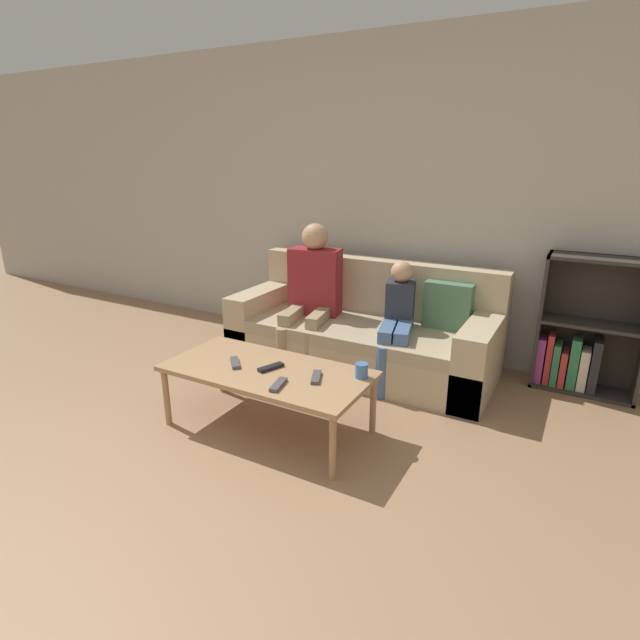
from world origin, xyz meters
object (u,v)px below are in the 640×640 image
bookshelf (584,338)px  person_adult (313,285)px  tv_remote_0 (271,367)px  tv_remote_3 (278,385)px  tv_remote_1 (235,363)px  person_child (398,318)px  couch (364,334)px  coffee_table (267,374)px  tv_remote_2 (316,377)px  cup_near (362,371)px

bookshelf → person_adult: 2.08m
person_adult → bookshelf: bearing=3.5°
bookshelf → tv_remote_0: 2.30m
person_adult → tv_remote_3: person_adult is taller
person_adult → tv_remote_0: bearing=-82.5°
tv_remote_1 → person_child: bearing=15.7°
couch → tv_remote_0: couch is taller
bookshelf → coffee_table: (-1.69, -1.60, -0.02)m
tv_remote_1 → tv_remote_2: 0.55m
person_child → bookshelf: bearing=9.3°
cup_near → tv_remote_1: 0.80m
tv_remote_2 → tv_remote_3: (-0.14, -0.19, 0.00)m
cup_near → tv_remote_0: 0.56m
person_child → cup_near: bearing=-96.4°
bookshelf → tv_remote_3: bearing=-130.0°
tv_remote_3 → cup_near: bearing=31.2°
couch → cup_near: size_ratio=23.57×
person_child → tv_remote_2: (-0.11, -1.05, -0.08)m
cup_near → tv_remote_1: cup_near is taller
person_adult → person_child: bearing=-14.1°
person_adult → cup_near: 1.32m
cup_near → tv_remote_3: (-0.36, -0.34, -0.03)m
person_adult → cup_near: bearing=-57.1°
tv_remote_1 → tv_remote_2: same height
person_adult → tv_remote_0: person_adult is taller
bookshelf → tv_remote_2: (-1.35, -1.58, 0.03)m
cup_near → couch: bearing=113.2°
couch → tv_remote_0: 1.21m
person_child → tv_remote_0: bearing=-125.4°
person_child → tv_remote_1: bearing=-134.5°
tv_remote_3 → tv_remote_0: bearing=122.4°
tv_remote_1 → person_adult: bearing=51.6°
couch → tv_remote_0: bearing=-94.5°
couch → coffee_table: (-0.12, -1.21, 0.10)m
couch → tv_remote_3: bearing=-86.7°
person_child → cup_near: person_child is taller
coffee_table → tv_remote_1: size_ratio=8.21×
couch → person_adult: (-0.44, -0.07, 0.38)m
cup_near → tv_remote_1: bearing=-165.0°
tv_remote_1 → tv_remote_3: size_ratio=0.89×
tv_remote_0 → tv_remote_1: bearing=-146.8°
couch → tv_remote_1: couch is taller
couch → bookshelf: 1.62m
coffee_table → tv_remote_0: size_ratio=7.29×
coffee_table → couch: bearing=84.4°
person_adult → tv_remote_2: person_adult is taller
bookshelf → coffee_table: bearing=-136.5°
tv_remote_2 → tv_remote_3: 0.24m
couch → tv_remote_0: size_ratio=12.00×
person_adult → couch: bearing=-0.1°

